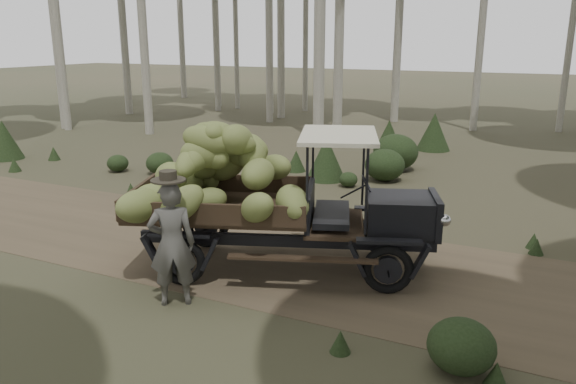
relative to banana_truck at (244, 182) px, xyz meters
name	(u,v)px	position (x,y,z in m)	size (l,w,h in m)	color
ground	(199,242)	(-1.43, 0.67, -1.51)	(120.00, 120.00, 0.00)	#473D2B
dirt_track	(199,242)	(-1.43, 0.67, -1.51)	(70.00, 4.00, 0.01)	brown
banana_truck	(244,182)	(0.00, 0.00, 0.00)	(5.35, 3.58, 2.62)	black
farmer	(172,243)	(-0.27, -1.64, -0.55)	(0.81, 0.76, 2.03)	#4F4D48
undergrowth	(290,204)	(-0.19, 2.21, -1.01)	(22.87, 22.87, 1.30)	#233319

